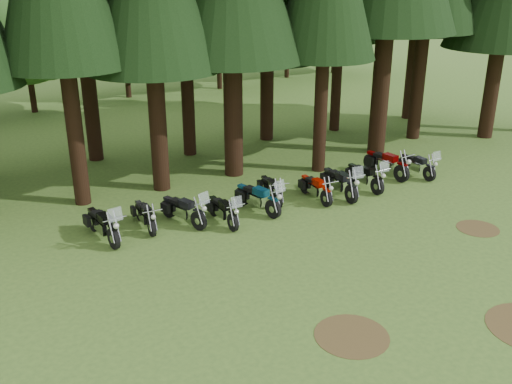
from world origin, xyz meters
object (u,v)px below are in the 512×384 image
motorcycle_4 (258,199)px  motorcycle_9 (386,164)px  motorcycle_5 (271,190)px  motorcycle_7 (340,183)px  motorcycle_6 (316,189)px  motorcycle_8 (365,177)px  motorcycle_10 (417,166)px  motorcycle_3 (223,211)px  motorcycle_0 (103,226)px  motorcycle_1 (145,216)px  motorcycle_2 (183,211)px

motorcycle_4 → motorcycle_9: motorcycle_4 is taller
motorcycle_5 → motorcycle_9: bearing=10.1°
motorcycle_7 → motorcycle_6: bearing=178.4°
motorcycle_4 → motorcycle_5: bearing=20.5°
motorcycle_8 → motorcycle_10: motorcycle_8 is taller
motorcycle_3 → motorcycle_4: motorcycle_4 is taller
motorcycle_3 → motorcycle_9: 8.08m
motorcycle_0 → motorcycle_1: (1.47, 0.17, -0.07)m
motorcycle_3 → motorcycle_8: motorcycle_8 is taller
motorcycle_0 → motorcycle_6: bearing=-11.7°
motorcycle_1 → motorcycle_10: 11.63m
motorcycle_7 → motorcycle_8: motorcycle_7 is taller
motorcycle_4 → motorcycle_6: (2.44, -0.15, -0.06)m
motorcycle_2 → motorcycle_7: motorcycle_7 is taller
motorcycle_2 → motorcycle_3: (1.17, -0.67, -0.03)m
motorcycle_5 → motorcycle_8: 3.93m
motorcycle_0 → motorcycle_4: 5.44m
motorcycle_0 → motorcycle_7: bearing=-12.0°
motorcycle_3 → motorcycle_6: bearing=2.2°
motorcycle_0 → motorcycle_9: motorcycle_0 is taller
motorcycle_0 → motorcycle_3: size_ratio=1.12×
motorcycle_5 → motorcycle_1: bearing=-169.7°
motorcycle_6 → motorcycle_0: bearing=178.4°
motorcycle_1 → motorcycle_2: 1.29m
motorcycle_3 → motorcycle_8: bearing=1.3°
motorcycle_1 → motorcycle_3: size_ratio=0.97×
motorcycle_4 → motorcycle_7: motorcycle_7 is taller
motorcycle_7 → motorcycle_9: 3.14m
motorcycle_6 → motorcycle_9: 4.12m
motorcycle_6 → motorcycle_7: size_ratio=0.86×
motorcycle_9 → motorcycle_4: bearing=179.8°
motorcycle_4 → motorcycle_5: (0.96, 0.63, -0.06)m
motorcycle_4 → motorcycle_8: motorcycle_4 is taller
motorcycle_0 → motorcycle_3: 3.97m
motorcycle_1 → motorcycle_2: bearing=-11.8°
motorcycle_10 → motorcycle_4: bearing=179.6°
motorcycle_9 → motorcycle_6: bearing=-175.7°
motorcycle_1 → motorcycle_9: bearing=2.0°
motorcycle_7 → motorcycle_10: (4.19, 0.11, -0.06)m
motorcycle_5 → motorcycle_6: motorcycle_6 is taller
motorcycle_4 → motorcycle_10: 7.65m
motorcycle_3 → motorcycle_7: 4.99m
motorcycle_1 → motorcycle_3: bearing=-19.3°
motorcycle_3 → motorcycle_9: (8.04, 0.73, 0.07)m
motorcycle_10 → motorcycle_2: bearing=177.8°
motorcycle_4 → motorcycle_1: bearing=156.6°
motorcycle_3 → motorcycle_10: motorcycle_10 is taller
motorcycle_6 → motorcycle_4: bearing=-179.8°
motorcycle_3 → motorcycle_4: (1.53, 0.27, 0.05)m
motorcycle_3 → motorcycle_8: size_ratio=0.92×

